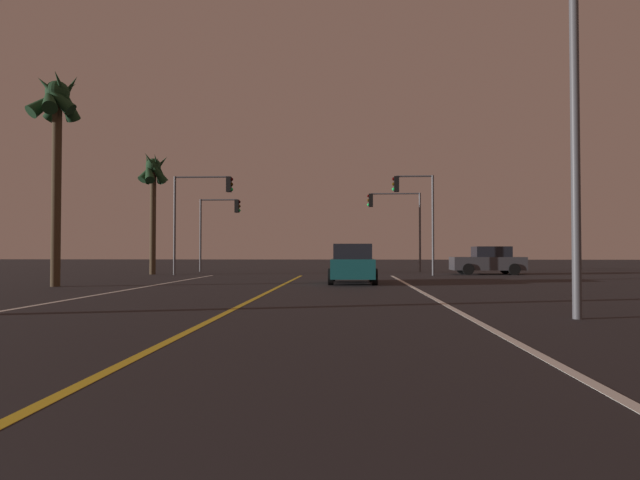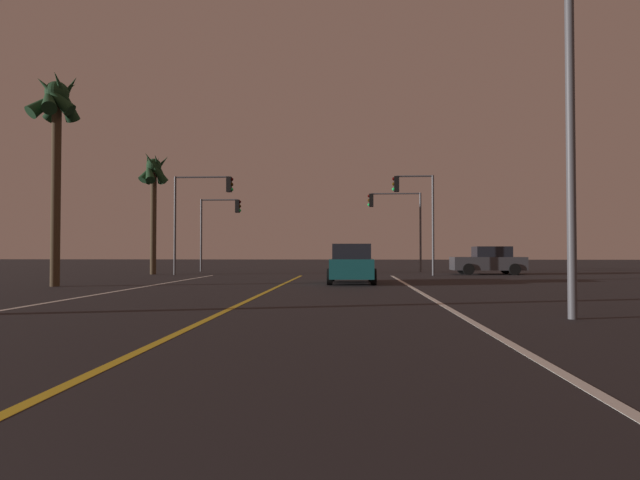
# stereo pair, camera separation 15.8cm
# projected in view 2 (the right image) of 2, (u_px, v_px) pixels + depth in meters

# --- Properties ---
(lane_edge_right) EXTENTS (0.16, 37.17, 0.01)m
(lane_edge_right) POSITION_uv_depth(u_px,v_px,m) (458.00, 314.00, 11.43)
(lane_edge_right) COLOR silver
(lane_edge_right) RESTS_ON ground
(lane_center_divider) EXTENTS (0.16, 37.17, 0.01)m
(lane_center_divider) POSITION_uv_depth(u_px,v_px,m) (223.00, 312.00, 11.74)
(lane_center_divider) COLOR gold
(lane_center_divider) RESTS_ON ground
(car_crossing_side) EXTENTS (4.30, 2.02, 1.70)m
(car_crossing_side) POSITION_uv_depth(u_px,v_px,m) (489.00, 261.00, 32.11)
(car_crossing_side) COLOR black
(car_crossing_side) RESTS_ON ground
(car_ahead_far) EXTENTS (2.02, 4.30, 1.70)m
(car_ahead_far) POSITION_uv_depth(u_px,v_px,m) (352.00, 264.00, 22.86)
(car_ahead_far) COLOR black
(car_ahead_far) RESTS_ON ground
(traffic_light_near_right) EXTENTS (2.42, 0.36, 5.82)m
(traffic_light_near_right) POSITION_uv_depth(u_px,v_px,m) (414.00, 202.00, 30.50)
(traffic_light_near_right) COLOR #4C4C51
(traffic_light_near_right) RESTS_ON ground
(traffic_light_near_left) EXTENTS (3.59, 0.36, 5.87)m
(traffic_light_near_left) POSITION_uv_depth(u_px,v_px,m) (202.00, 202.00, 31.24)
(traffic_light_near_left) COLOR #4C4C51
(traffic_light_near_left) RESTS_ON ground
(traffic_light_far_right) EXTENTS (3.67, 0.36, 5.42)m
(traffic_light_far_right) POSITION_uv_depth(u_px,v_px,m) (395.00, 213.00, 36.03)
(traffic_light_far_right) COLOR #4C4C51
(traffic_light_far_right) RESTS_ON ground
(traffic_light_far_left) EXTENTS (2.89, 0.36, 5.06)m
(traffic_light_far_left) POSITION_uv_depth(u_px,v_px,m) (221.00, 218.00, 36.73)
(traffic_light_far_left) COLOR #4C4C51
(traffic_light_far_left) RESTS_ON ground
(street_lamp_right_near) EXTENTS (2.10, 0.44, 7.61)m
(street_lamp_right_near) POSITION_uv_depth(u_px,v_px,m) (546.00, 79.00, 10.70)
(street_lamp_right_near) COLOR #4C4C51
(street_lamp_right_near) RESTS_ON ground
(palm_tree_left_mid) EXTENTS (2.10, 2.42, 8.52)m
(palm_tree_left_mid) POSITION_uv_depth(u_px,v_px,m) (56.00, 114.00, 20.85)
(palm_tree_left_mid) COLOR #473826
(palm_tree_left_mid) RESTS_ON ground
(palm_tree_left_far) EXTENTS (2.08, 2.16, 7.52)m
(palm_tree_left_far) POSITION_uv_depth(u_px,v_px,m) (154.00, 177.00, 32.19)
(palm_tree_left_far) COLOR #473826
(palm_tree_left_far) RESTS_ON ground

